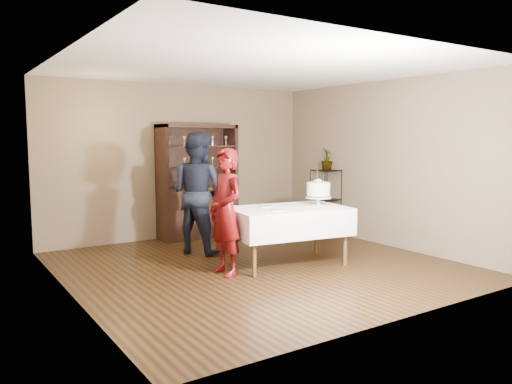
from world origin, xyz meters
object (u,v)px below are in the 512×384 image
at_px(potted_plant, 327,159).
at_px(cake_table, 288,221).
at_px(plant_etagere, 326,199).
at_px(china_hutch, 198,200).
at_px(man, 197,193).
at_px(woman, 226,212).
at_px(cake, 318,191).

bearing_deg(potted_plant, cake_table, -144.21).
distance_m(plant_etagere, potted_plant, 0.73).
distance_m(china_hutch, potted_plant, 2.45).
bearing_deg(potted_plant, man, -179.86).
relative_size(woman, potted_plant, 4.21).
bearing_deg(china_hutch, cake, -74.27).
xyz_separation_m(plant_etagere, potted_plant, (0.01, -0.00, 0.73)).
relative_size(china_hutch, woman, 1.22).
bearing_deg(plant_etagere, cake, -134.35).
distance_m(cake_table, potted_plant, 2.48).
xyz_separation_m(china_hutch, woman, (-0.80, -2.40, 0.16)).
bearing_deg(cake, woman, 177.28).
distance_m(china_hutch, plant_etagere, 2.33).
bearing_deg(cake_table, cake, -3.69).
bearing_deg(cake_table, potted_plant, 35.79).
distance_m(man, potted_plant, 2.67).
bearing_deg(china_hutch, plant_etagere, -26.83).
bearing_deg(china_hutch, potted_plant, -26.76).
xyz_separation_m(cake_table, potted_plant, (1.91, 1.38, 0.77)).
relative_size(cake_table, cake, 3.37).
xyz_separation_m(plant_etagere, woman, (-2.88, -1.35, 0.17)).
height_order(cake_table, man, man).
distance_m(cake_table, man, 1.58).
xyz_separation_m(cake_table, woman, (-0.98, 0.04, 0.21)).
height_order(man, potted_plant, man).
bearing_deg(cake, man, 131.18).
bearing_deg(plant_etagere, man, -179.79).
bearing_deg(man, woman, 140.08).
relative_size(plant_etagere, man, 0.64).
distance_m(china_hutch, man, 1.22).
bearing_deg(potted_plant, china_hutch, 153.24).
xyz_separation_m(china_hutch, potted_plant, (2.09, -1.06, 0.72)).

